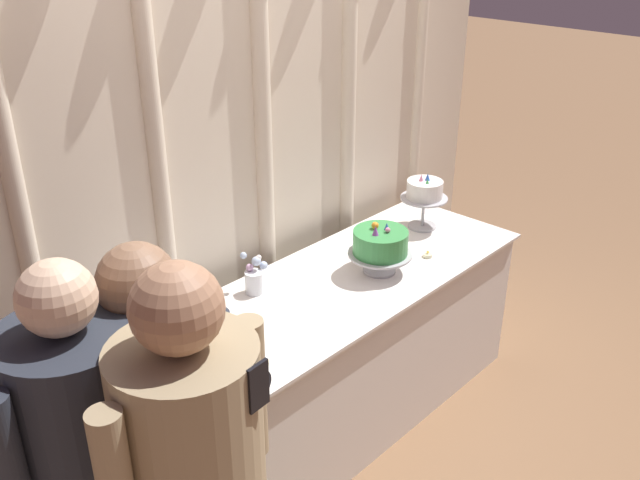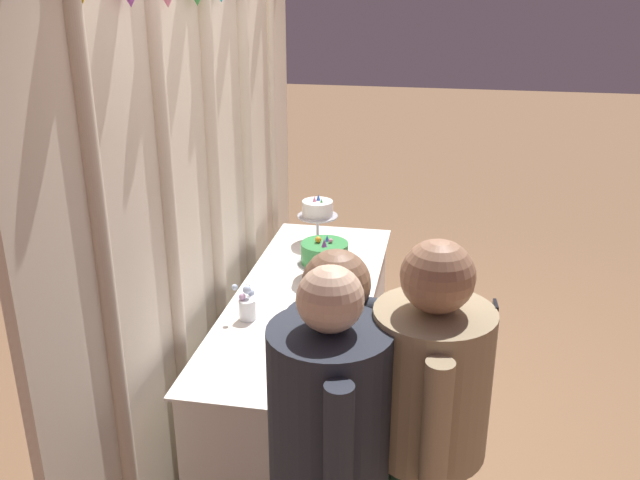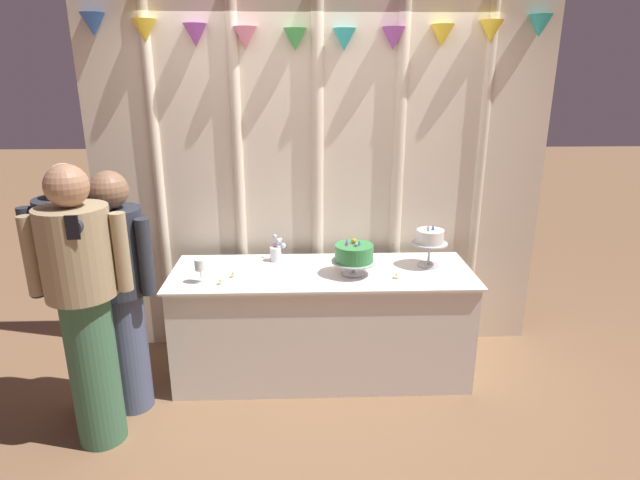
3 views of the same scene
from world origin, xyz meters
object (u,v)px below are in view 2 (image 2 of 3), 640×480
(cake_display_nearright, at_px, (318,211))
(guest_girl_blue_dress, at_px, (331,479))
(tealight_far_left, at_px, (322,362))
(cake_table, at_px, (305,359))
(wine_glass, at_px, (308,354))
(tealight_near_left, at_px, (298,351))
(cake_display_nearleft, at_px, (325,255))
(flower_vase, at_px, (247,305))
(tealight_near_right, at_px, (347,259))
(guest_man_dark_suit, at_px, (426,456))
(guest_man_pink_jacket, at_px, (335,438))

(cake_display_nearright, relative_size, guest_girl_blue_dress, 0.19)
(tealight_far_left, bearing_deg, cake_table, 17.85)
(wine_glass, height_order, guest_girl_blue_dress, guest_girl_blue_dress)
(tealight_far_left, bearing_deg, tealight_near_left, 61.06)
(cake_display_nearleft, xyz_separation_m, wine_glass, (-1.01, -0.11, -0.02))
(tealight_far_left, bearing_deg, wine_glass, 165.00)
(cake_display_nearright, height_order, guest_girl_blue_dress, guest_girl_blue_dress)
(cake_display_nearleft, bearing_deg, flower_vase, 151.74)
(cake_display_nearright, distance_m, tealight_near_right, 0.40)
(guest_man_dark_suit, bearing_deg, guest_man_pink_jacket, 73.88)
(flower_vase, height_order, guest_man_pink_jacket, guest_man_pink_jacket)
(guest_girl_blue_dress, bearing_deg, guest_man_pink_jacket, 6.52)
(cake_table, height_order, flower_vase, flower_vase)
(wine_glass, relative_size, flower_vase, 0.87)
(cake_table, bearing_deg, wine_glass, -167.24)
(wine_glass, relative_size, tealight_near_left, 4.23)
(wine_glass, distance_m, tealight_far_left, 0.17)
(guest_girl_blue_dress, distance_m, guest_man_dark_suit, 0.33)
(cake_display_nearright, bearing_deg, cake_display_nearleft, -165.37)
(tealight_near_left, bearing_deg, flower_vase, 48.42)
(wine_glass, distance_m, tealight_near_left, 0.24)
(flower_vase, bearing_deg, cake_table, -34.18)
(tealight_near_left, bearing_deg, wine_glass, -155.99)
(cake_display_nearright, distance_m, guest_man_dark_suit, 2.24)
(flower_vase, bearing_deg, guest_man_pink_jacket, -147.62)
(cake_display_nearleft, height_order, cake_display_nearright, cake_display_nearright)
(tealight_far_left, bearing_deg, cake_display_nearright, 11.47)
(tealight_far_left, distance_m, guest_man_pink_jacket, 0.61)
(tealight_near_right, bearing_deg, guest_man_dark_suit, -163.69)
(cake_display_nearleft, height_order, tealight_near_left, cake_display_nearleft)
(guest_man_dark_suit, bearing_deg, cake_display_nearright, 19.92)
(tealight_far_left, bearing_deg, guest_man_pink_jacket, -165.21)
(guest_girl_blue_dress, bearing_deg, guest_man_dark_suit, -63.92)
(cake_display_nearleft, relative_size, flower_vase, 1.64)
(flower_vase, bearing_deg, wine_glass, -139.83)
(cake_table, bearing_deg, tealight_near_left, -171.20)
(cake_display_nearleft, bearing_deg, cake_display_nearright, 14.63)
(tealight_near_left, relative_size, guest_man_dark_suit, 0.02)
(cake_display_nearright, bearing_deg, wine_glass, -170.70)
(guest_girl_blue_dress, relative_size, guest_man_dark_suit, 0.97)
(cake_display_nearleft, bearing_deg, tealight_far_left, -170.53)
(flower_vase, bearing_deg, cake_display_nearright, -7.64)
(flower_vase, height_order, tealight_near_left, flower_vase)
(cake_display_nearright, relative_size, guest_man_pink_jacket, 0.19)
(cake_table, height_order, tealight_near_left, tealight_near_left)
(cake_display_nearleft, distance_m, tealight_near_right, 0.32)
(cake_display_nearright, distance_m, guest_man_pink_jacket, 2.07)
(cake_display_nearleft, bearing_deg, tealight_near_left, -178.26)
(wine_glass, xyz_separation_m, guest_man_pink_jacket, (-0.46, -0.19, -0.06))
(cake_table, height_order, tealight_near_right, tealight_near_right)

